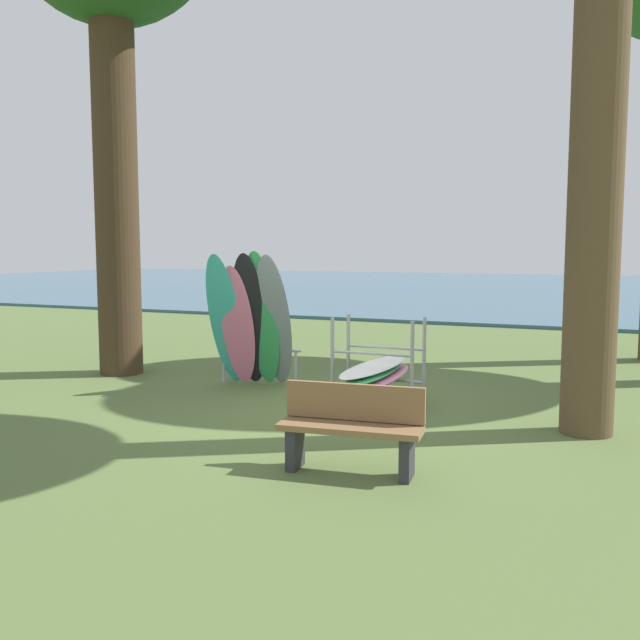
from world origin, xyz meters
TOP-DOWN VIEW (x-y plane):
  - ground_plane at (0.00, 0.00)m, footprint 80.00×80.00m
  - lake_water at (0.00, 28.60)m, footprint 80.00×36.00m
  - leaning_board_pile at (-1.57, 0.81)m, footprint 1.40×1.20m
  - board_storage_rack at (0.71, 0.19)m, footprint 1.15×2.12m
  - park_bench at (1.32, -2.45)m, footprint 1.43×0.55m

SIDE VIEW (x-z plane):
  - ground_plane at x=0.00m, z-range 0.00..0.00m
  - lake_water at x=0.00m, z-range 0.00..0.10m
  - park_bench at x=1.32m, z-range 0.03..0.88m
  - board_storage_rack at x=0.71m, z-range -0.13..1.12m
  - leaning_board_pile at x=-1.57m, z-range -0.04..2.10m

